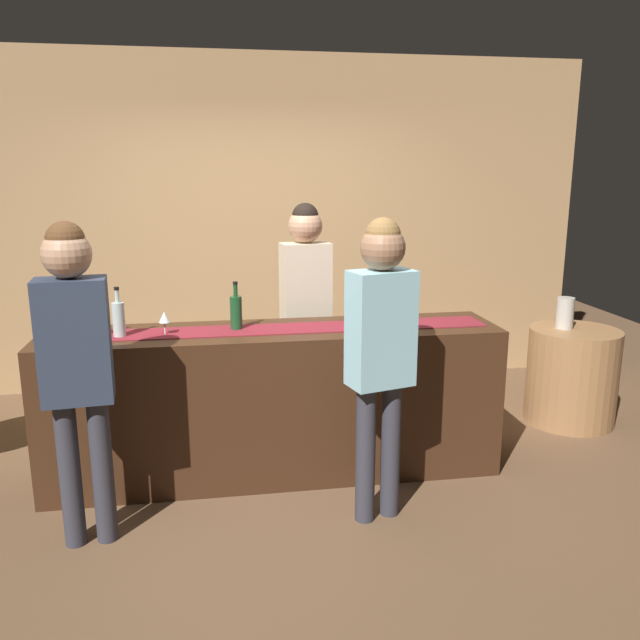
{
  "coord_description": "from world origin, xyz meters",
  "views": [
    {
      "loc": [
        -0.34,
        -3.87,
        1.93
      ],
      "look_at": [
        0.29,
        0.0,
        1.01
      ],
      "focal_mm": 36.01,
      "sensor_mm": 36.0,
      "label": 1
    }
  ],
  "objects_px": {
    "vase_on_side_table": "(565,313)",
    "round_side_table": "(572,376)",
    "wine_glass_near_customer": "(164,318)",
    "bartender": "(306,295)",
    "wine_bottle_green": "(236,312)",
    "customer_browsing": "(75,352)",
    "wine_glass_mid_counter": "(52,325)",
    "customer_sipping": "(381,339)",
    "wine_bottle_clear": "(119,318)",
    "wine_bottle_amber": "(91,319)"
  },
  "relations": [
    {
      "from": "round_side_table",
      "to": "wine_bottle_amber",
      "type": "bearing_deg",
      "value": -171.48
    },
    {
      "from": "wine_glass_near_customer",
      "to": "round_side_table",
      "type": "bearing_deg",
      "value": 9.85
    },
    {
      "from": "wine_bottle_clear",
      "to": "round_side_table",
      "type": "bearing_deg",
      "value": 9.12
    },
    {
      "from": "wine_glass_near_customer",
      "to": "customer_sipping",
      "type": "height_order",
      "value": "customer_sipping"
    },
    {
      "from": "vase_on_side_table",
      "to": "bartender",
      "type": "bearing_deg",
      "value": 179.03
    },
    {
      "from": "wine_glass_near_customer",
      "to": "vase_on_side_table",
      "type": "height_order",
      "value": "wine_glass_near_customer"
    },
    {
      "from": "wine_bottle_clear",
      "to": "bartender",
      "type": "relative_size",
      "value": 0.18
    },
    {
      "from": "wine_bottle_clear",
      "to": "wine_glass_near_customer",
      "type": "xyz_separation_m",
      "value": [
        0.26,
        0.0,
        -0.01
      ]
    },
    {
      "from": "vase_on_side_table",
      "to": "customer_sipping",
      "type": "bearing_deg",
      "value": -145.83
    },
    {
      "from": "customer_sipping",
      "to": "round_side_table",
      "type": "distance_m",
      "value": 2.27
    },
    {
      "from": "wine_bottle_green",
      "to": "vase_on_side_table",
      "type": "xyz_separation_m",
      "value": [
        2.51,
        0.51,
        -0.21
      ]
    },
    {
      "from": "wine_bottle_clear",
      "to": "round_side_table",
      "type": "relative_size",
      "value": 0.41
    },
    {
      "from": "bartender",
      "to": "customer_browsing",
      "type": "bearing_deg",
      "value": 35.04
    },
    {
      "from": "wine_bottle_green",
      "to": "customer_sipping",
      "type": "xyz_separation_m",
      "value": [
        0.74,
        -0.69,
        -0.02
      ]
    },
    {
      "from": "wine_bottle_clear",
      "to": "wine_glass_mid_counter",
      "type": "relative_size",
      "value": 2.1
    },
    {
      "from": "bartender",
      "to": "customer_sipping",
      "type": "xyz_separation_m",
      "value": [
        0.23,
        -1.23,
        -0.01
      ]
    },
    {
      "from": "bartender",
      "to": "customer_sipping",
      "type": "height_order",
      "value": "bartender"
    },
    {
      "from": "wine_bottle_amber",
      "to": "wine_bottle_green",
      "type": "bearing_deg",
      "value": 4.09
    },
    {
      "from": "wine_bottle_amber",
      "to": "wine_glass_mid_counter",
      "type": "bearing_deg",
      "value": -154.73
    },
    {
      "from": "wine_bottle_clear",
      "to": "wine_glass_mid_counter",
      "type": "height_order",
      "value": "wine_bottle_clear"
    },
    {
      "from": "wine_bottle_amber",
      "to": "vase_on_side_table",
      "type": "xyz_separation_m",
      "value": [
        3.36,
        0.57,
        -0.21
      ]
    },
    {
      "from": "wine_bottle_clear",
      "to": "wine_bottle_amber",
      "type": "xyz_separation_m",
      "value": [
        -0.16,
        0.01,
        0.0
      ]
    },
    {
      "from": "bartender",
      "to": "customer_sipping",
      "type": "distance_m",
      "value": 1.26
    },
    {
      "from": "wine_glass_near_customer",
      "to": "wine_glass_mid_counter",
      "type": "relative_size",
      "value": 1.0
    },
    {
      "from": "wine_glass_near_customer",
      "to": "customer_browsing",
      "type": "relative_size",
      "value": 0.08
    },
    {
      "from": "wine_bottle_green",
      "to": "round_side_table",
      "type": "bearing_deg",
      "value": 9.96
    },
    {
      "from": "wine_glass_mid_counter",
      "to": "bartender",
      "type": "height_order",
      "value": "bartender"
    },
    {
      "from": "wine_bottle_amber",
      "to": "customer_browsing",
      "type": "relative_size",
      "value": 0.18
    },
    {
      "from": "customer_browsing",
      "to": "bartender",
      "type": "bearing_deg",
      "value": 37.29
    },
    {
      "from": "wine_bottle_green",
      "to": "wine_glass_near_customer",
      "type": "height_order",
      "value": "wine_bottle_green"
    },
    {
      "from": "wine_bottle_green",
      "to": "vase_on_side_table",
      "type": "bearing_deg",
      "value": 11.4
    },
    {
      "from": "wine_glass_near_customer",
      "to": "vase_on_side_table",
      "type": "relative_size",
      "value": 0.6
    },
    {
      "from": "round_side_table",
      "to": "wine_glass_near_customer",
      "type": "bearing_deg",
      "value": -170.15
    },
    {
      "from": "wine_bottle_clear",
      "to": "vase_on_side_table",
      "type": "distance_m",
      "value": 3.26
    },
    {
      "from": "wine_glass_mid_counter",
      "to": "wine_bottle_amber",
      "type": "bearing_deg",
      "value": 25.27
    },
    {
      "from": "wine_bottle_amber",
      "to": "wine_glass_near_customer",
      "type": "distance_m",
      "value": 0.42
    },
    {
      "from": "customer_browsing",
      "to": "round_side_table",
      "type": "bearing_deg",
      "value": 13.06
    },
    {
      "from": "bartender",
      "to": "customer_browsing",
      "type": "distance_m",
      "value": 1.82
    },
    {
      "from": "wine_glass_near_customer",
      "to": "customer_sipping",
      "type": "bearing_deg",
      "value": -28.04
    },
    {
      "from": "bartender",
      "to": "wine_glass_near_customer",
      "type": "bearing_deg",
      "value": 25.08
    },
    {
      "from": "customer_browsing",
      "to": "wine_bottle_clear",
      "type": "bearing_deg",
      "value": 73.08
    },
    {
      "from": "wine_glass_mid_counter",
      "to": "vase_on_side_table",
      "type": "relative_size",
      "value": 0.6
    },
    {
      "from": "wine_bottle_amber",
      "to": "customer_sipping",
      "type": "relative_size",
      "value": 0.18
    },
    {
      "from": "bartender",
      "to": "customer_sipping",
      "type": "bearing_deg",
      "value": 92.74
    },
    {
      "from": "wine_glass_near_customer",
      "to": "vase_on_side_table",
      "type": "xyz_separation_m",
      "value": [
        2.94,
        0.58,
        -0.2
      ]
    },
    {
      "from": "customer_sipping",
      "to": "vase_on_side_table",
      "type": "xyz_separation_m",
      "value": [
        1.77,
        1.2,
        -0.19
      ]
    },
    {
      "from": "vase_on_side_table",
      "to": "round_side_table",
      "type": "bearing_deg",
      "value": -36.03
    },
    {
      "from": "wine_bottle_green",
      "to": "bartender",
      "type": "bearing_deg",
      "value": 46.53
    },
    {
      "from": "wine_glass_near_customer",
      "to": "bartender",
      "type": "xyz_separation_m",
      "value": [
        0.94,
        0.61,
        -0.01
      ]
    },
    {
      "from": "wine_bottle_green",
      "to": "wine_glass_mid_counter",
      "type": "relative_size",
      "value": 2.1
    }
  ]
}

